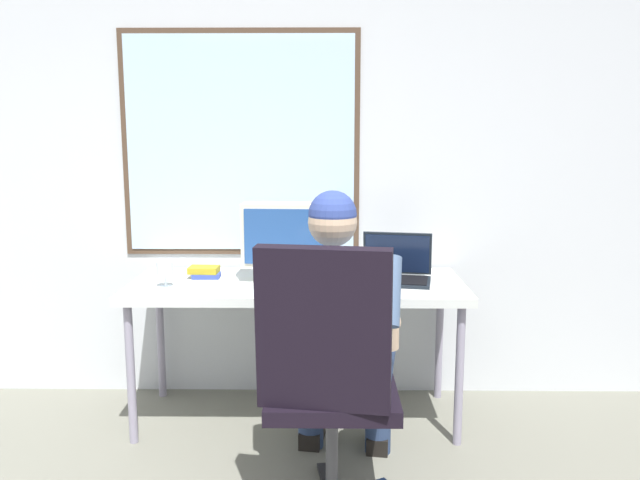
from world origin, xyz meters
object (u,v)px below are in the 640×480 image
Objects in this scene: book_stack at (205,272)px; office_chair at (328,367)px; desk at (297,292)px; person_seated at (336,331)px; crt_monitor at (286,236)px; wine_glass at (165,269)px; laptop at (396,268)px.

office_chair is at bearing -56.57° from book_stack.
desk is 1.54× the size of office_chair.
crt_monitor is (-0.25, 0.63, 0.30)m from person_seated.
wine_glass reaches higher than book_stack.
person_seated is at bearing 82.39° from office_chair.
book_stack is at bearing 177.60° from laptop.
laptop is (0.51, 0.04, 0.12)m from desk.
desk is 1.33× the size of person_seated.
laptop is (0.56, 0.02, -0.17)m from crt_monitor.
office_chair is at bearing -43.65° from wine_glass.
desk is at bearing -17.05° from crt_monitor.
office_chair reaches higher than book_stack.
desk is 0.90m from office_chair.
person_seated reaches higher than office_chair.
desk is 3.78× the size of crt_monitor.
crt_monitor reaches higher than office_chair.
crt_monitor is 2.72× the size of book_stack.
laptop is at bearing 8.47° from wine_glass.
desk is at bearing -9.67° from book_stack.
desk is at bearing 107.28° from person_seated.
wine_glass reaches higher than desk.
person_seated is (0.04, 0.27, 0.05)m from office_chair.
person_seated reaches higher than book_stack.
crt_monitor is 0.48m from book_stack.
book_stack is (-0.48, 0.08, 0.08)m from desk.
laptop is 2.44× the size of book_stack.
book_stack is at bearing 133.93° from person_seated.
crt_monitor is (-0.21, 0.90, 0.35)m from office_chair.
book_stack is at bearing 123.43° from office_chair.
crt_monitor is at bearing -8.71° from book_stack.
laptop is at bearing 4.61° from desk.
desk is 0.52m from laptop.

